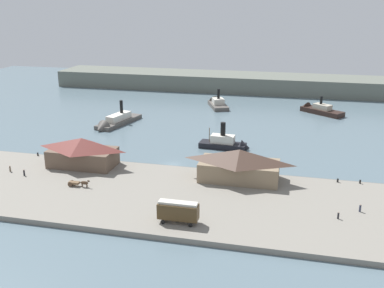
# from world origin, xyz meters

# --- Properties ---
(ground_plane) EXTENTS (320.00, 320.00, 0.00)m
(ground_plane) POSITION_xyz_m (0.00, 0.00, 0.00)
(ground_plane) COLOR slate
(quay_promenade) EXTENTS (110.00, 36.00, 1.20)m
(quay_promenade) POSITION_xyz_m (0.00, -22.00, 0.60)
(quay_promenade) COLOR gray
(quay_promenade) RESTS_ON ground
(seawall_edge) EXTENTS (110.00, 0.80, 1.00)m
(seawall_edge) POSITION_xyz_m (0.00, -3.60, 0.50)
(seawall_edge) COLOR #666159
(seawall_edge) RESTS_ON ground
(ferry_shed_customs_shed) EXTENTS (17.79, 9.56, 7.77)m
(ferry_shed_customs_shed) POSITION_xyz_m (-22.37, -9.19, 5.15)
(ferry_shed_customs_shed) COLOR brown
(ferry_shed_customs_shed) RESTS_ON quay_promenade
(ferry_shed_central_terminal) EXTENTS (19.79, 9.75, 7.88)m
(ferry_shed_central_terminal) POSITION_xyz_m (19.75, -9.24, 5.20)
(ferry_shed_central_terminal) COLOR #847056
(ferry_shed_central_terminal) RESTS_ON quay_promenade
(street_tram) EXTENTS (8.17, 2.78, 4.55)m
(street_tram) POSITION_xyz_m (10.82, -34.23, 3.83)
(street_tram) COLOR #4C381E
(street_tram) RESTS_ON quay_promenade
(horse_cart) EXTENTS (5.53, 1.33, 1.87)m
(horse_cart) POSITION_xyz_m (-17.08, -22.34, 2.14)
(horse_cart) COLOR brown
(horse_cart) RESTS_ON quay_promenade
(pedestrian_standing_center) EXTENTS (0.42, 0.42, 1.71)m
(pedestrian_standing_center) POSITION_xyz_m (-33.73, -19.29, 1.98)
(pedestrian_standing_center) COLOR #232328
(pedestrian_standing_center) RESTS_ON quay_promenade
(pedestrian_near_cart) EXTENTS (0.42, 0.42, 1.69)m
(pedestrian_near_cart) POSITION_xyz_m (-38.91, -17.63, 1.97)
(pedestrian_near_cart) COLOR #6B5B4C
(pedestrian_near_cart) RESTS_ON quay_promenade
(pedestrian_walking_east) EXTENTS (0.43, 0.43, 1.74)m
(pedestrian_walking_east) POSITION_xyz_m (46.96, -20.83, 2.00)
(pedestrian_walking_east) COLOR #33384C
(pedestrian_walking_east) RESTS_ON quay_promenade
(pedestrian_at_waters_edge) EXTENTS (0.38, 0.38, 1.55)m
(pedestrian_at_waters_edge) POSITION_xyz_m (42.23, -25.22, 1.91)
(pedestrian_at_waters_edge) COLOR #232328
(pedestrian_at_waters_edge) RESTS_ON quay_promenade
(mooring_post_east) EXTENTS (0.44, 0.44, 0.90)m
(mooring_post_east) POSITION_xyz_m (48.87, -4.94, 1.65)
(mooring_post_east) COLOR black
(mooring_post_east) RESTS_ON quay_promenade
(mooring_post_west) EXTENTS (0.44, 0.44, 0.90)m
(mooring_post_west) POSITION_xyz_m (-38.78, -4.88, 1.65)
(mooring_post_west) COLOR black
(mooring_post_west) RESTS_ON quay_promenade
(mooring_post_center_east) EXTENTS (0.44, 0.44, 0.90)m
(mooring_post_center_east) POSITION_xyz_m (43.61, -5.36, 1.65)
(mooring_post_center_east) COLOR black
(mooring_post_center_east) RESTS_ON quay_promenade
(ferry_near_quay) EXTENTS (18.41, 15.87, 8.66)m
(ferry_near_quay) POSITION_xyz_m (41.35, 70.39, 1.34)
(ferry_near_quay) COLOR black
(ferry_near_quay) RESTS_ON ground
(ferry_approaching_west) EXTENTS (11.78, 17.75, 10.00)m
(ferry_approaching_west) POSITION_xyz_m (-0.42, 72.52, 1.26)
(ferry_approaching_west) COLOR #514C47
(ferry_approaching_west) RESTS_ON ground
(ferry_moored_east) EXTENTS (15.83, 5.74, 9.56)m
(ferry_moored_east) POSITION_xyz_m (12.70, 17.41, 1.59)
(ferry_moored_east) COLOR black
(ferry_moored_east) RESTS_ON ground
(ferry_approaching_east) EXTENTS (11.11, 24.27, 10.51)m
(ferry_approaching_east) POSITION_xyz_m (-31.52, 33.47, 1.24)
(ferry_approaching_east) COLOR #514C47
(ferry_approaching_east) RESTS_ON ground
(far_headland) EXTENTS (180.00, 24.00, 8.00)m
(far_headland) POSITION_xyz_m (0.00, 110.00, 4.00)
(far_headland) COLOR #60665B
(far_headland) RESTS_ON ground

